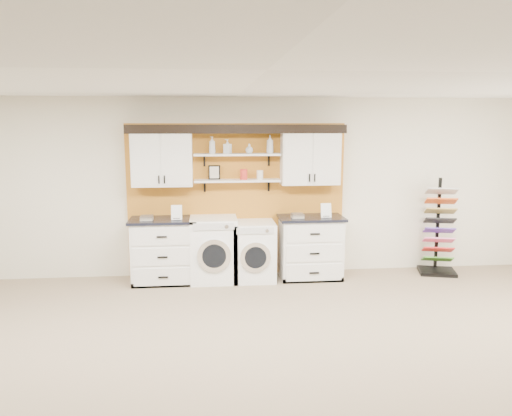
{
  "coord_description": "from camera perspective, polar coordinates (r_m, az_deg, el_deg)",
  "views": [
    {
      "loc": [
        -0.46,
        -3.81,
        2.41
      ],
      "look_at": [
        0.14,
        2.3,
        1.36
      ],
      "focal_mm": 35.0,
      "sensor_mm": 36.0,
      "label": 1
    }
  ],
  "objects": [
    {
      "name": "floor",
      "position": [
        4.54,
        1.14,
        -22.38
      ],
      "size": [
        10.0,
        10.0,
        0.0
      ],
      "primitive_type": "plane",
      "color": "gray",
      "rests_on": "ground"
    },
    {
      "name": "ceiling",
      "position": [
        3.86,
        1.29,
        15.5
      ],
      "size": [
        10.0,
        10.0,
        0.0
      ],
      "primitive_type": "plane",
      "rotation": [
        3.14,
        0.0,
        0.0
      ],
      "color": "white",
      "rests_on": "wall_back"
    },
    {
      "name": "wall_back",
      "position": [
        7.89,
        -2.24,
        2.38
      ],
      "size": [
        10.0,
        0.0,
        10.0
      ],
      "primitive_type": "plane",
      "rotation": [
        1.57,
        0.0,
        0.0
      ],
      "color": "silver",
      "rests_on": "floor"
    },
    {
      "name": "accent_panel",
      "position": [
        7.89,
        -2.21,
        0.91
      ],
      "size": [
        3.4,
        0.07,
        2.4
      ],
      "primitive_type": "cube",
      "color": "#B8711F",
      "rests_on": "wall_back"
    },
    {
      "name": "upper_cabinet_left",
      "position": [
        7.66,
        -10.68,
        5.6
      ],
      "size": [
        0.9,
        0.35,
        0.84
      ],
      "color": "white",
      "rests_on": "wall_back"
    },
    {
      "name": "upper_cabinet_right",
      "position": [
        7.79,
        6.2,
        5.78
      ],
      "size": [
        0.9,
        0.35,
        0.84
      ],
      "color": "white",
      "rests_on": "wall_back"
    },
    {
      "name": "shelf_lower",
      "position": [
        7.68,
        -2.15,
        3.15
      ],
      "size": [
        1.32,
        0.28,
        0.03
      ],
      "primitive_type": "cube",
      "color": "white",
      "rests_on": "wall_back"
    },
    {
      "name": "shelf_upper",
      "position": [
        7.64,
        -2.17,
        6.13
      ],
      "size": [
        1.32,
        0.28,
        0.03
      ],
      "primitive_type": "cube",
      "color": "white",
      "rests_on": "wall_back"
    },
    {
      "name": "crown_molding",
      "position": [
        7.64,
        -2.2,
        9.11
      ],
      "size": [
        3.3,
        0.41,
        0.13
      ],
      "color": "black",
      "rests_on": "wall_back"
    },
    {
      "name": "picture_frame",
      "position": [
        7.7,
        -4.79,
        4.08
      ],
      "size": [
        0.18,
        0.02,
        0.22
      ],
      "color": "black",
      "rests_on": "shelf_lower"
    },
    {
      "name": "canister_red",
      "position": [
        7.68,
        -1.41,
        3.86
      ],
      "size": [
        0.11,
        0.11,
        0.16
      ],
      "primitive_type": "cylinder",
      "color": "red",
      "rests_on": "shelf_lower"
    },
    {
      "name": "canister_cream",
      "position": [
        7.7,
        0.45,
        3.81
      ],
      "size": [
        0.1,
        0.1,
        0.14
      ],
      "primitive_type": "cylinder",
      "color": "silver",
      "rests_on": "shelf_lower"
    },
    {
      "name": "base_cabinet_left",
      "position": [
        7.73,
        -10.45,
        -4.8
      ],
      "size": [
        1.01,
        0.66,
        0.99
      ],
      "color": "white",
      "rests_on": "floor"
    },
    {
      "name": "base_cabinet_right",
      "position": [
        7.86,
        6.24,
        -4.47
      ],
      "size": [
        1.0,
        0.66,
        0.98
      ],
      "color": "white",
      "rests_on": "floor"
    },
    {
      "name": "washer",
      "position": [
        7.7,
        -4.85,
        -4.71
      ],
      "size": [
        0.71,
        0.71,
        0.99
      ],
      "color": "white",
      "rests_on": "floor"
    },
    {
      "name": "dryer",
      "position": [
        7.74,
        -0.3,
        -4.9
      ],
      "size": [
        0.65,
        0.71,
        0.91
      ],
      "color": "white",
      "rests_on": "floor"
    },
    {
      "name": "sample_rack",
      "position": [
        8.56,
        20.11,
        -3.75
      ],
      "size": [
        0.66,
        0.6,
        1.54
      ],
      "rotation": [
        0.0,
        0.0,
        -0.26
      ],
      "color": "black",
      "rests_on": "floor"
    },
    {
      "name": "soap_bottle_a",
      "position": [
        7.62,
        -5.03,
        7.18
      ],
      "size": [
        0.14,
        0.14,
        0.26
      ],
      "primitive_type": "imported",
      "rotation": [
        0.0,
        0.0,
        -2.54
      ],
      "color": "silver",
      "rests_on": "shelf_upper"
    },
    {
      "name": "soap_bottle_b",
      "position": [
        7.63,
        -3.28,
        7.04
      ],
      "size": [
        0.13,
        0.13,
        0.22
      ],
      "primitive_type": "imported",
      "rotation": [
        0.0,
        0.0,
        4.21
      ],
      "color": "silver",
      "rests_on": "shelf_upper"
    },
    {
      "name": "soap_bottle_c",
      "position": [
        7.65,
        -0.78,
        6.81
      ],
      "size": [
        0.12,
        0.12,
        0.15
      ],
      "primitive_type": "imported",
      "rotation": [
        0.0,
        0.0,
        0.05
      ],
      "color": "silver",
      "rests_on": "shelf_upper"
    },
    {
      "name": "soap_bottle_d",
      "position": [
        7.68,
        1.61,
        7.31
      ],
      "size": [
        0.12,
        0.12,
        0.28
      ],
      "primitive_type": "imported",
      "rotation": [
        0.0,
        0.0,
        -0.12
      ],
      "color": "silver",
      "rests_on": "shelf_upper"
    }
  ]
}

